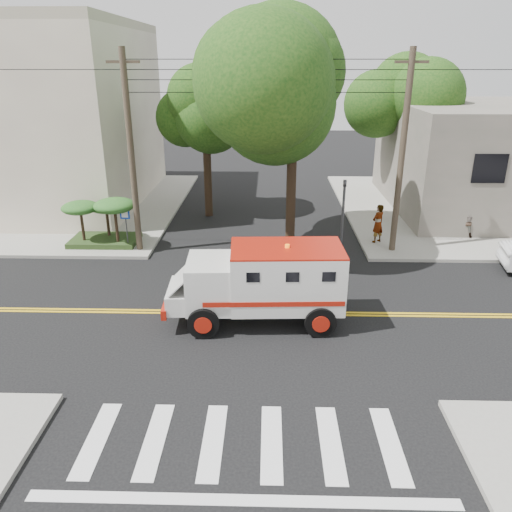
{
  "coord_description": "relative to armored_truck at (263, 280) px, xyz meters",
  "views": [
    {
      "loc": [
        0.47,
        -15.91,
        8.48
      ],
      "look_at": [
        0.02,
        1.52,
        1.6
      ],
      "focal_mm": 35.0,
      "sensor_mm": 36.0,
      "label": 1
    }
  ],
  "objects": [
    {
      "name": "utility_pole_right",
      "position": [
        5.97,
        6.77,
        2.95
      ],
      "size": [
        0.28,
        0.28,
        9.0
      ],
      "primitive_type": "cylinder",
      "color": "#382D23",
      "rests_on": "ground"
    },
    {
      "name": "pedestrian_b",
      "position": [
        10.11,
        8.78,
        -0.63
      ],
      "size": [
        0.93,
        0.86,
        1.55
      ],
      "primitive_type": "imported",
      "rotation": [
        0.0,
        0.0,
        2.68
      ],
      "color": "gray",
      "rests_on": "sidewalk_ne"
    },
    {
      "name": "tree_main",
      "position": [
        1.61,
        6.77,
        5.65
      ],
      "size": [
        6.08,
        5.7,
        9.85
      ],
      "color": "black",
      "rests_on": "ground"
    },
    {
      "name": "ground",
      "position": [
        -0.33,
        0.57,
        -1.55
      ],
      "size": [
        100.0,
        100.0,
        0.0
      ],
      "primitive_type": "plane",
      "color": "black",
      "rests_on": "ground"
    },
    {
      "name": "traffic_signal",
      "position": [
        3.47,
        6.17,
        0.68
      ],
      "size": [
        0.15,
        0.18,
        3.6
      ],
      "color": "#3F3F42",
      "rests_on": "ground"
    },
    {
      "name": "sidewalk_ne",
      "position": [
        13.17,
        14.07,
        -1.47
      ],
      "size": [
        17.0,
        17.0,
        0.15
      ],
      "primitive_type": "cube",
      "color": "gray",
      "rests_on": "ground"
    },
    {
      "name": "building_left",
      "position": [
        -15.83,
        15.57,
        3.6
      ],
      "size": [
        16.0,
        14.0,
        10.0
      ],
      "primitive_type": "cube",
      "color": "#C1B29F",
      "rests_on": "sidewalk_nw"
    },
    {
      "name": "armored_truck",
      "position": [
        0.0,
        0.0,
        0.0
      ],
      "size": [
        6.08,
        2.66,
        2.72
      ],
      "rotation": [
        0.0,
        0.0,
        0.05
      ],
      "color": "silver",
      "rests_on": "ground"
    },
    {
      "name": "accessibility_sign",
      "position": [
        -6.53,
        6.74,
        -0.18
      ],
      "size": [
        0.45,
        0.1,
        2.02
      ],
      "color": "#3F3F42",
      "rests_on": "ground"
    },
    {
      "name": "sidewalk_nw",
      "position": [
        -13.83,
        14.07,
        -1.47
      ],
      "size": [
        17.0,
        17.0,
        0.15
      ],
      "primitive_type": "cube",
      "color": "gray",
      "rests_on": "ground"
    },
    {
      "name": "tree_left",
      "position": [
        -3.0,
        12.35,
        4.18
      ],
      "size": [
        4.48,
        4.2,
        7.7
      ],
      "color": "black",
      "rests_on": "ground"
    },
    {
      "name": "tree_right",
      "position": [
        8.52,
        16.34,
        4.54
      ],
      "size": [
        4.8,
        4.5,
        8.2
      ],
      "color": "black",
      "rests_on": "ground"
    },
    {
      "name": "utility_pole_left",
      "position": [
        -5.93,
        6.57,
        2.95
      ],
      "size": [
        0.28,
        0.28,
        9.0
      ],
      "primitive_type": "cylinder",
      "color": "#382D23",
      "rests_on": "ground"
    },
    {
      "name": "palm_planter",
      "position": [
        -7.76,
        7.19,
        0.1
      ],
      "size": [
        3.52,
        2.63,
        2.36
      ],
      "color": "#1E3314",
      "rests_on": "sidewalk_nw"
    },
    {
      "name": "pedestrian_a",
      "position": [
        5.45,
        7.81,
        -0.45
      ],
      "size": [
        0.82,
        0.78,
        1.89
      ],
      "primitive_type": "imported",
      "rotation": [
        0.0,
        0.0,
        3.79
      ],
      "color": "gray",
      "rests_on": "sidewalk_ne"
    }
  ]
}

